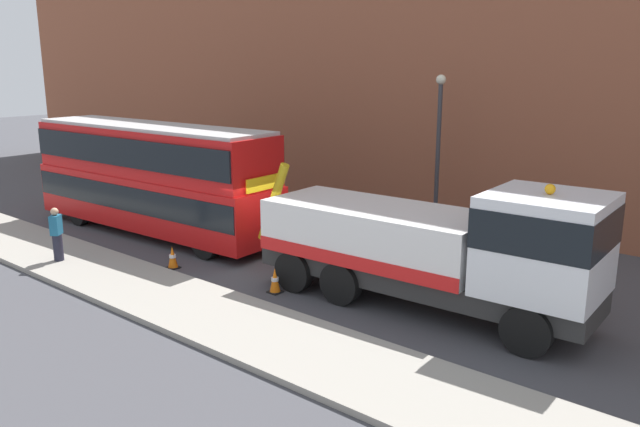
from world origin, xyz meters
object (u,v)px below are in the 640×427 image
pedestrian_onlooker (57,235)px  street_lamp (438,140)px  double_decker_bus (152,174)px  traffic_cone_near_bus (173,258)px  recovery_tow_truck (436,245)px  traffic_cone_midway (275,281)px

pedestrian_onlooker → street_lamp: (7.17, 11.10, 2.49)m
double_decker_bus → traffic_cone_near_bus: (3.91, -2.19, -1.89)m
recovery_tow_truck → traffic_cone_midway: bearing=-159.6°
recovery_tow_truck → double_decker_bus: bearing=177.5°
double_decker_bus → pedestrian_onlooker: (0.86, -4.29, -1.25)m
pedestrian_onlooker → traffic_cone_midway: pedestrian_onlooker is taller
traffic_cone_near_bus → traffic_cone_midway: size_ratio=1.00×
double_decker_bus → recovery_tow_truck: bearing=-2.5°
double_decker_bus → pedestrian_onlooker: 4.55m
traffic_cone_midway → recovery_tow_truck: bearing=22.9°
traffic_cone_midway → street_lamp: bearing=88.7°
recovery_tow_truck → traffic_cone_near_bus: bearing=-167.1°
street_lamp → traffic_cone_midway: bearing=-91.3°
pedestrian_onlooker → traffic_cone_midway: size_ratio=2.38×
recovery_tow_truck → pedestrian_onlooker: (-11.04, -4.31, -0.77)m
double_decker_bus → traffic_cone_midway: double_decker_bus is taller
recovery_tow_truck → traffic_cone_midway: 4.63m
recovery_tow_truck → pedestrian_onlooker: recovery_tow_truck is taller
double_decker_bus → traffic_cone_near_bus: size_ratio=15.46×
pedestrian_onlooker → street_lamp: street_lamp is taller
double_decker_bus → traffic_cone_midway: size_ratio=15.46×
pedestrian_onlooker → street_lamp: bearing=18.4°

